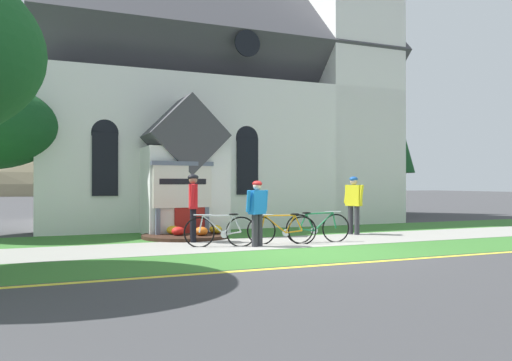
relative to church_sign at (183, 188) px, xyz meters
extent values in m
plane|color=#3D3D3F|center=(1.66, -0.21, -1.40)|extent=(140.00, 140.00, 0.00)
cube|color=#99968E|center=(2.64, -2.32, -1.40)|extent=(32.00, 2.47, 0.01)
cube|color=#38722D|center=(2.64, -4.68, -1.40)|extent=(32.00, 2.27, 0.01)
cube|color=#38722D|center=(2.64, 0.29, -1.40)|extent=(24.00, 2.75, 0.01)
cube|color=yellow|center=(2.64, -5.97, -1.40)|extent=(28.00, 0.16, 0.01)
cube|color=white|center=(2.64, 5.79, 1.15)|extent=(13.13, 8.24, 5.10)
cube|color=#424247|center=(2.64, 5.79, 5.29)|extent=(13.63, 8.39, 8.39)
cube|color=white|center=(7.65, 3.23, 4.64)|extent=(3.12, 3.12, 12.10)
cube|color=white|center=(0.28, 0.87, -0.10)|extent=(2.40, 1.60, 2.60)
cube|color=#424247|center=(0.28, 0.87, 1.55)|extent=(2.40, 1.80, 2.40)
cube|color=maroon|center=(0.28, 0.05, -0.35)|extent=(1.00, 0.06, 2.10)
cube|color=black|center=(-1.96, 1.64, 0.70)|extent=(0.76, 0.06, 1.90)
cone|color=black|center=(-1.96, 1.64, 1.65)|extent=(0.80, 0.06, 0.80)
cube|color=black|center=(2.64, 1.64, 0.70)|extent=(0.76, 0.06, 1.90)
cone|color=black|center=(2.64, 1.64, 1.65)|extent=(0.80, 0.06, 0.80)
cylinder|color=black|center=(2.64, 1.64, 4.81)|extent=(0.90, 0.06, 0.90)
cube|color=slate|center=(-0.72, -0.05, -0.99)|extent=(0.12, 0.12, 0.84)
cube|color=slate|center=(0.72, 0.05, -0.99)|extent=(0.12, 0.12, 0.84)
cube|color=silver|center=(0.00, 0.00, 0.03)|extent=(1.73, 0.20, 1.20)
cube|color=slate|center=(0.00, 0.00, 0.69)|extent=(1.85, 0.25, 0.12)
cube|color=black|center=(0.00, -0.04, 0.17)|extent=(1.38, 0.11, 0.16)
cylinder|color=#382319|center=(0.00, -0.27, -1.35)|extent=(2.41, 2.41, 0.10)
ellipsoid|color=gold|center=(0.86, -0.38, -1.18)|extent=(0.36, 0.36, 0.24)
ellipsoid|color=gold|center=(0.05, 0.51, -1.18)|extent=(0.36, 0.36, 0.24)
ellipsoid|color=gold|center=(-0.31, -0.12, -1.18)|extent=(0.36, 0.36, 0.24)
ellipsoid|color=red|center=(-0.26, -0.51, -1.18)|extent=(0.36, 0.36, 0.24)
ellipsoid|color=orange|center=(0.31, -0.80, -1.18)|extent=(0.36, 0.36, 0.24)
torus|color=black|center=(2.39, -2.60, -1.05)|extent=(0.75, 0.16, 0.75)
torus|color=black|center=(3.36, -2.76, -1.05)|extent=(0.75, 0.16, 0.75)
cylinder|color=#19723F|center=(3.03, -2.71, -0.87)|extent=(0.54, 0.12, 0.49)
cylinder|color=#19723F|center=(2.93, -2.69, -0.65)|extent=(0.73, 0.16, 0.06)
cylinder|color=#19723F|center=(2.67, -2.65, -0.88)|extent=(0.25, 0.08, 0.45)
cylinder|color=#19723F|center=(2.58, -2.64, -1.07)|extent=(0.40, 0.10, 0.09)
cylinder|color=#19723F|center=(2.48, -2.62, -0.86)|extent=(0.21, 0.07, 0.40)
cylinder|color=#19723F|center=(3.32, -2.76, -0.84)|extent=(0.12, 0.05, 0.42)
ellipsoid|color=black|center=(2.57, -2.63, -0.64)|extent=(0.25, 0.12, 0.05)
cylinder|color=silver|center=(3.29, -2.75, -0.62)|extent=(0.44, 0.10, 0.03)
cylinder|color=silver|center=(2.78, -2.67, -1.10)|extent=(0.18, 0.05, 0.18)
torus|color=black|center=(0.73, -2.73, -1.05)|extent=(0.73, 0.23, 0.75)
torus|color=black|center=(-0.24, -2.46, -1.05)|extent=(0.73, 0.23, 0.75)
cylinder|color=#B7B7BC|center=(0.09, -2.55, -0.88)|extent=(0.54, 0.18, 0.48)
cylinder|color=#B7B7BC|center=(0.20, -2.58, -0.65)|extent=(0.73, 0.23, 0.04)
cylinder|color=#B7B7BC|center=(0.45, -2.65, -0.88)|extent=(0.25, 0.10, 0.47)
cylinder|color=#B7B7BC|center=(0.54, -2.67, -1.08)|extent=(0.40, 0.14, 0.09)
cylinder|color=#B7B7BC|center=(0.64, -2.70, -0.85)|extent=(0.22, 0.09, 0.41)
cylinder|color=#B7B7BC|center=(-0.20, -2.47, -0.85)|extent=(0.12, 0.07, 0.41)
ellipsoid|color=black|center=(0.56, -2.68, -0.62)|extent=(0.25, 0.14, 0.05)
cylinder|color=silver|center=(-0.16, -2.48, -0.63)|extent=(0.43, 0.14, 0.03)
cylinder|color=silver|center=(0.34, -2.62, -1.10)|extent=(0.18, 0.07, 0.18)
torus|color=black|center=(2.31, -2.88, -1.06)|extent=(0.68, 0.30, 0.72)
torus|color=black|center=(1.36, -2.50, -1.06)|extent=(0.68, 0.30, 0.72)
cylinder|color=orange|center=(1.69, -2.63, -0.90)|extent=(0.53, 0.24, 0.45)
cylinder|color=orange|center=(1.79, -2.67, -0.68)|extent=(0.72, 0.32, 0.04)
cylinder|color=orange|center=(2.04, -2.77, -0.90)|extent=(0.25, 0.13, 0.45)
cylinder|color=orange|center=(2.12, -2.80, -1.09)|extent=(0.40, 0.19, 0.09)
cylinder|color=orange|center=(2.23, -2.85, -0.87)|extent=(0.21, 0.11, 0.40)
cylinder|color=orange|center=(1.40, -2.51, -0.87)|extent=(0.12, 0.08, 0.38)
ellipsoid|color=black|center=(2.14, -2.81, -0.65)|extent=(0.25, 0.16, 0.05)
cylinder|color=silver|center=(1.44, -2.53, -0.67)|extent=(0.42, 0.19, 0.03)
cylinder|color=silver|center=(1.93, -2.73, -1.11)|extent=(0.17, 0.09, 0.18)
cylinder|color=#2D2D33|center=(1.16, -2.87, -1.01)|extent=(0.15, 0.15, 0.79)
cylinder|color=#2D2D33|center=(1.00, -2.95, -1.01)|extent=(0.15, 0.15, 0.79)
cube|color=blue|center=(1.08, -2.91, -0.33)|extent=(0.49, 0.38, 0.57)
sphere|color=beige|center=(1.08, -2.91, 0.06)|extent=(0.20, 0.20, 0.20)
ellipsoid|color=red|center=(1.08, -2.91, 0.12)|extent=(0.31, 0.32, 0.14)
cylinder|color=blue|center=(1.34, -2.82, -0.30)|extent=(0.09, 0.16, 0.53)
cylinder|color=blue|center=(0.82, -2.99, -0.30)|extent=(0.09, 0.17, 0.53)
cylinder|color=black|center=(-0.07, -1.30, -0.97)|extent=(0.15, 0.15, 0.87)
cylinder|color=black|center=(-0.11, -1.49, -0.97)|extent=(0.15, 0.15, 0.87)
cube|color=red|center=(-0.09, -1.40, -0.21)|extent=(0.30, 0.52, 0.64)
sphere|color=#936B51|center=(-0.09, -1.40, 0.22)|extent=(0.23, 0.23, 0.23)
ellipsoid|color=black|center=(-0.09, -1.40, 0.28)|extent=(0.33, 0.29, 0.16)
cylinder|color=red|center=(0.01, -1.11, -0.18)|extent=(0.09, 0.20, 0.58)
cylinder|color=red|center=(-0.19, -1.68, -0.18)|extent=(0.09, 0.20, 0.58)
cylinder|color=#2D2D33|center=(4.89, -1.46, -0.98)|extent=(0.15, 0.15, 0.86)
cylinder|color=#2D2D33|center=(4.81, -1.25, -0.98)|extent=(0.15, 0.15, 0.86)
cube|color=yellow|center=(4.85, -1.35, -0.24)|extent=(0.37, 0.52, 0.62)
sphere|color=beige|center=(4.85, -1.35, 0.19)|extent=(0.22, 0.22, 0.22)
ellipsoid|color=#1E59B2|center=(4.85, -1.35, 0.25)|extent=(0.34, 0.32, 0.15)
cylinder|color=yellow|center=(4.92, -1.64, -0.20)|extent=(0.09, 0.19, 0.57)
cylinder|color=yellow|center=(4.77, -1.07, -0.20)|extent=(0.09, 0.21, 0.57)
cylinder|color=#4C3823|center=(11.96, 6.84, -0.38)|extent=(0.26, 0.26, 2.04)
cone|color=#14471E|center=(11.96, 6.84, 3.56)|extent=(3.10, 3.10, 5.84)
ellipsoid|color=#847A5B|center=(6.29, 69.53, -1.40)|extent=(97.79, 41.51, 19.90)
camera|label=1|loc=(-3.76, -14.39, 0.13)|focal=36.29mm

